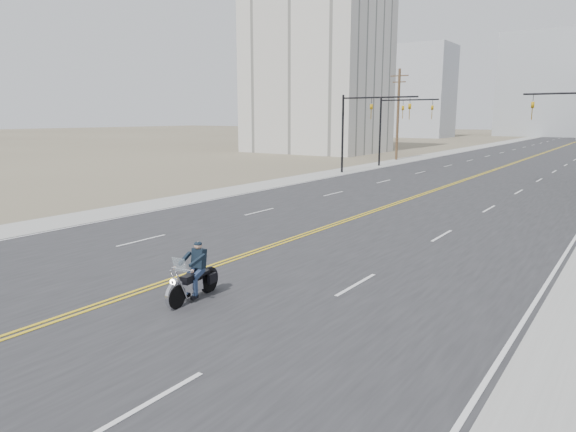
# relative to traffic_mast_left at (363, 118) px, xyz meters

# --- Properties ---
(ground_plane) EXTENTS (400.00, 400.00, 0.00)m
(ground_plane) POSITION_rel_traffic_mast_left_xyz_m (8.98, -32.00, -4.94)
(ground_plane) COLOR #776D56
(ground_plane) RESTS_ON ground
(road) EXTENTS (20.00, 200.00, 0.01)m
(road) POSITION_rel_traffic_mast_left_xyz_m (8.98, 38.00, -4.93)
(road) COLOR #303033
(road) RESTS_ON ground
(sidewalk_left) EXTENTS (3.00, 200.00, 0.01)m
(sidewalk_left) POSITION_rel_traffic_mast_left_xyz_m (-2.52, 38.00, -4.93)
(sidewalk_left) COLOR #A5A5A0
(sidewalk_left) RESTS_ON ground
(traffic_mast_left) EXTENTS (7.10, 0.26, 7.00)m
(traffic_mast_left) POSITION_rel_traffic_mast_left_xyz_m (0.00, 0.00, 0.00)
(traffic_mast_left) COLOR black
(traffic_mast_left) RESTS_ON ground
(traffic_mast_far) EXTENTS (6.10, 0.26, 7.00)m
(traffic_mast_far) POSITION_rel_traffic_mast_left_xyz_m (-0.33, 8.00, -0.06)
(traffic_mast_far) COLOR black
(traffic_mast_far) RESTS_ON ground
(utility_pole_left) EXTENTS (2.20, 0.30, 10.50)m
(utility_pole_left) POSITION_rel_traffic_mast_left_xyz_m (-3.52, 16.00, 0.54)
(utility_pole_left) COLOR brown
(utility_pole_left) RESTS_ON ground
(apartment_block) EXTENTS (18.00, 14.00, 30.00)m
(apartment_block) POSITION_rel_traffic_mast_left_xyz_m (-19.02, 23.00, 10.06)
(apartment_block) COLOR silver
(apartment_block) RESTS_ON ground
(haze_bldg_a) EXTENTS (14.00, 12.00, 22.00)m
(haze_bldg_a) POSITION_rel_traffic_mast_left_xyz_m (-26.02, 83.00, 6.06)
(haze_bldg_a) COLOR #B7BCC6
(haze_bldg_a) RESTS_ON ground
(haze_bldg_d) EXTENTS (20.00, 15.00, 26.00)m
(haze_bldg_d) POSITION_rel_traffic_mast_left_xyz_m (-3.02, 108.00, 8.06)
(haze_bldg_d) COLOR #ADB2B7
(haze_bldg_d) RESTS_ON ground
(haze_bldg_f) EXTENTS (12.00, 12.00, 16.00)m
(haze_bldg_f) POSITION_rel_traffic_mast_left_xyz_m (-41.02, 98.00, 3.06)
(haze_bldg_f) COLOR #ADB2B7
(haze_bldg_f) RESTS_ON ground
(motorcyclist) EXTENTS (1.16, 2.20, 1.64)m
(motorcyclist) POSITION_rel_traffic_mast_left_xyz_m (10.78, -31.77, -4.12)
(motorcyclist) COLOR black
(motorcyclist) RESTS_ON ground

